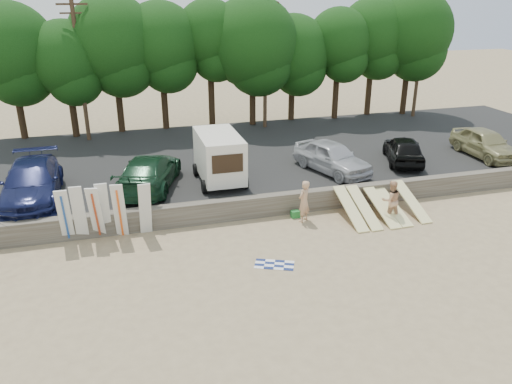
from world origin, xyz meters
TOP-DOWN VIEW (x-y plane):
  - ground at (0.00, 0.00)m, footprint 120.00×120.00m
  - seawall at (0.00, 3.00)m, footprint 44.00×0.50m
  - parking_lot at (0.00, 10.50)m, footprint 44.00×14.50m
  - treeline at (-0.07, 17.37)m, footprint 33.73×6.69m
  - utility_poles at (2.00, 16.00)m, footprint 25.80×0.26m
  - box_trailer at (-3.41, 6.08)m, footprint 2.26×3.96m
  - car_0 at (-12.19, 6.07)m, footprint 2.57×6.11m
  - car_1 at (-6.88, 6.21)m, footprint 3.98×6.16m
  - car_2 at (2.68, 5.94)m, footprint 3.32×5.20m
  - car_3 at (7.20, 6.29)m, footprint 3.32×4.82m
  - car_4 at (12.34, 5.93)m, footprint 2.06×4.83m
  - surfboard_upright_0 at (-10.57, 2.51)m, footprint 0.50×0.77m
  - surfboard_upright_1 at (-10.02, 2.57)m, footprint 0.52×0.59m
  - surfboard_upright_2 at (-9.37, 2.49)m, footprint 0.61×0.87m
  - surfboard_upright_3 at (-9.06, 2.65)m, footprint 0.52×0.59m
  - surfboard_upright_4 at (-8.42, 2.47)m, footprint 0.57×0.72m
  - surfboard_upright_5 at (-7.39, 2.37)m, footprint 0.54×0.81m
  - surfboard_low_0 at (1.66, 1.46)m, footprint 0.56×2.83m
  - surfboard_low_1 at (2.31, 1.43)m, footprint 0.56×2.84m
  - surfboard_low_2 at (3.19, 1.40)m, footprint 0.56×2.88m
  - surfboard_low_3 at (3.78, 1.44)m, footprint 0.56×2.91m
  - surfboard_low_4 at (4.82, 1.50)m, footprint 0.56×2.85m
  - beachgoer_a at (-0.44, 1.93)m, footprint 0.85×0.79m
  - beachgoer_b at (3.44, 1.05)m, footprint 0.97×0.79m
  - cooler at (-0.66, 2.40)m, footprint 0.38×0.30m
  - gear_bag at (2.08, 2.40)m, footprint 0.37×0.34m
  - beach_towel at (-2.91, -1.45)m, footprint 1.97×1.97m

SIDE VIEW (x-z plane):
  - ground at x=0.00m, z-range 0.00..0.00m
  - beach_towel at x=-2.91m, z-range 0.01..0.01m
  - gear_bag at x=2.08m, z-range 0.00..0.22m
  - cooler at x=-0.66m, z-range 0.00..0.32m
  - parking_lot at x=0.00m, z-range 0.00..0.70m
  - surfboard_low_3 at x=3.78m, z-range 0.00..0.87m
  - surfboard_low_2 at x=3.19m, z-range 0.00..0.98m
  - seawall at x=0.00m, z-range 0.00..1.00m
  - surfboard_low_4 at x=4.82m, z-range 0.00..1.08m
  - surfboard_low_1 at x=2.31m, z-range 0.00..1.11m
  - surfboard_low_0 at x=1.66m, z-range 0.00..1.14m
  - beachgoer_b at x=3.44m, z-range 0.00..1.86m
  - beachgoer_a at x=-0.44m, z-range 0.00..1.94m
  - surfboard_upright_2 at x=-9.37m, z-range 0.00..2.51m
  - surfboard_upright_5 at x=-7.39m, z-range 0.00..2.51m
  - surfboard_upright_0 at x=-10.57m, z-range 0.00..2.52m
  - surfboard_upright_4 at x=-8.42m, z-range 0.00..2.54m
  - surfboard_upright_3 at x=-9.06m, z-range 0.00..2.56m
  - surfboard_upright_1 at x=-10.02m, z-range 0.00..2.56m
  - car_3 at x=7.20m, z-range 0.70..2.22m
  - car_4 at x=12.34m, z-range 0.70..2.33m
  - car_2 at x=2.68m, z-range 0.70..2.35m
  - car_1 at x=-6.88m, z-range 0.70..2.36m
  - car_0 at x=-12.19m, z-range 0.70..2.46m
  - box_trailer at x=-3.41m, z-range 0.85..3.35m
  - utility_poles at x=2.00m, z-range 0.93..9.93m
  - treeline at x=-0.07m, z-range 1.82..11.12m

